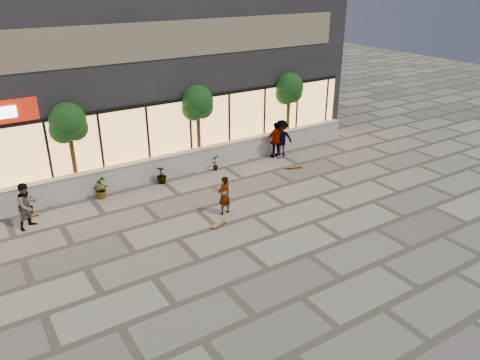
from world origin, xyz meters
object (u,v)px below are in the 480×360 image
skateboard_right_far (282,155)px  skateboard_center (219,224)px  tree_midwest (68,125)px  skateboard_right_near (294,167)px  tree_mideast (198,104)px  skater_left (27,205)px  skater_right_near (276,140)px  skater_center (224,195)px  skateboard_left (31,216)px  tree_east (289,90)px  skater_right_far (281,138)px

skateboard_right_far → skateboard_center: bearing=-168.9°
tree_midwest → skateboard_right_near: 10.44m
tree_mideast → skater_left: (-8.34, -2.27, -2.10)m
skateboard_center → skateboard_right_near: bearing=4.7°
tree_midwest → tree_mideast: same height
skater_right_near → skater_center: bearing=46.1°
skater_center → skateboard_left: size_ratio=2.21×
skateboard_center → skateboard_right_near: 6.58m
skateboard_center → tree_east: bearing=15.9°
skater_center → skateboard_right_far: (5.71, 3.78, -0.72)m
skater_right_far → skater_right_near: bearing=12.3°
skater_left → skateboard_right_near: skater_left is taller
skater_left → skateboard_right_far: 12.39m
skater_left → skater_center: bearing=-55.4°
skater_left → skater_right_far: skater_right_far is taller
tree_east → skater_right_far: 2.88m
skater_right_near → skater_right_far: (0.32, 0.00, 0.04)m
skateboard_right_far → skateboard_right_near: bearing=-130.1°
skateboard_left → skateboard_center: bearing=-51.4°
skater_center → skateboard_right_far: size_ratio=2.04×
tree_midwest → skateboard_right_far: tree_midwest is taller
skater_left → skater_right_far: (12.34, 0.87, 0.08)m
skater_right_far → skateboard_left: size_ratio=2.68×
tree_mideast → skater_left: 8.89m
tree_midwest → skater_right_far: tree_midwest is taller
tree_midwest → skater_right_far: bearing=-8.0°
tree_mideast → skater_right_far: size_ratio=2.04×
tree_east → skater_right_far: bearing=-137.0°
tree_mideast → skateboard_right_far: tree_mideast is taller
skateboard_left → skater_left: bearing=-112.7°
skater_center → skater_right_near: size_ratio=0.86×
tree_east → skateboard_right_near: (-1.96, -3.10, -2.90)m
skateboard_center → skateboard_right_far: size_ratio=1.03×
tree_midwest → skateboard_center: tree_midwest is taller
tree_mideast → skater_right_near: size_ratio=2.12×
tree_midwest → tree_mideast: size_ratio=1.00×
skateboard_right_near → skateboard_right_far: (0.46, 1.60, -0.01)m
skater_left → skater_right_far: 12.37m
skater_center → skateboard_right_far: 6.89m
skater_right_far → skateboard_center: skater_right_far is taller
tree_mideast → skater_right_far: 4.70m
skater_left → skateboard_left: bearing=50.2°
tree_east → tree_midwest: bearing=180.0°
skateboard_right_near → skateboard_left: bearing=-169.3°
skater_center → tree_east: bearing=-154.6°
skater_left → skater_right_near: 12.05m
tree_mideast → skater_right_near: tree_mideast is taller
skater_right_far → skater_left: bearing=16.3°
tree_east → skater_right_near: (-1.82, -1.40, -2.06)m
skater_right_near → skateboard_right_near: skater_right_near is taller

